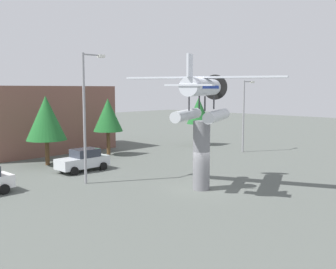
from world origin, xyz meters
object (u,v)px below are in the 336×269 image
Objects in this scene: display_pedestal at (201,155)px; tree_east at (46,118)px; storefront_building at (42,119)px; tree_far_east at (199,111)px; car_mid_silver at (83,160)px; tree_center_back at (108,115)px; floatplane_monument at (203,95)px; streetlight_secondary at (245,110)px; streetlight_primary at (86,110)px.

display_pedestal is 0.76× the size of tree_east.
tree_far_east is (14.83, -8.77, 0.56)m from storefront_building.
storefront_building is 2.52× the size of tree_far_east.
storefront_building reaches higher than car_mid_silver.
display_pedestal is at bearing -105.19° from tree_center_back.
tree_east reaches higher than car_mid_silver.
floatplane_monument is 0.72× the size of storefront_building.
tree_far_east is at bearing -4.76° from tree_east.
streetlight_secondary is at bearing -37.27° from tree_center_back.
tree_center_back reaches higher than display_pedestal.
tree_center_back is at bearing 3.05° from tree_east.
streetlight_secondary is at bearing -0.25° from streetlight_primary.
tree_east is at bearing -116.30° from storefront_building.
tree_center_back is at bearing 170.70° from tree_far_east.
streetlight_secondary is (19.32, -0.09, -0.81)m from streetlight_primary.
display_pedestal is 15.77m from tree_center_back.
streetlight_primary is 0.65× the size of storefront_building.
floatplane_monument is 1.67× the size of tree_east.
tree_far_east is at bearing -30.59° from storefront_building.
storefront_building is 17.24m from tree_far_east.
tree_far_east is (15.57, 13.18, -2.20)m from floatplane_monument.
streetlight_secondary reaches higher than display_pedestal.
storefront_building is at bearing 149.41° from tree_far_east.
car_mid_silver is at bearing -79.97° from tree_east.
floatplane_monument is at bearing 101.29° from car_mid_silver.
tree_center_back is 11.73m from tree_far_east.
streetlight_primary reaches higher than streetlight_secondary.
floatplane_monument is 20.51m from tree_far_east.
streetlight_secondary is 0.53× the size of storefront_building.
tree_far_east is at bearing -171.19° from car_mid_silver.
car_mid_silver is 0.76× the size of tree_far_east.
storefront_building is (0.86, 22.00, 1.16)m from display_pedestal.
streetlight_secondary is 1.32× the size of tree_center_back.
tree_far_east is at bearing 18.08° from streetlight_primary.
streetlight_primary is at bearing -99.88° from tree_east.
display_pedestal is 0.50× the size of streetlight_primary.
floatplane_monument is 1.81× the size of tree_far_east.
floatplane_monument is 2.36× the size of car_mid_silver.
streetlight_secondary is (15.09, 6.63, -1.85)m from floatplane_monument.
storefront_building is 8.10m from tree_east.
tree_center_back is (3.25, -6.87, 0.54)m from storefront_building.
tree_east is at bearing 76.49° from floatplane_monument.
storefront_building reaches higher than tree_center_back.
tree_east is (-2.84, 14.71, -2.12)m from floatplane_monument.
display_pedestal is 0.45× the size of floatplane_monument.
tree_east reaches higher than tree_center_back.
tree_east is 18.47m from tree_far_east.
storefront_building is 7.62m from tree_center_back.
floatplane_monument reaches higher than car_mid_silver.
tree_center_back is at bearing 45.48° from streetlight_primary.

